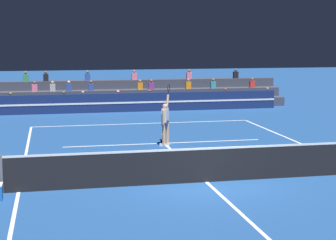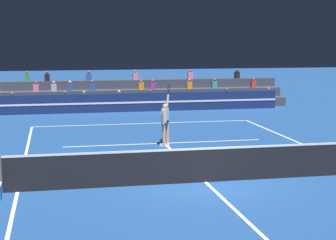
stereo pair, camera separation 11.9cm
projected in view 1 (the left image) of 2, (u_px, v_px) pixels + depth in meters
ground_plane at (206, 182)px, 16.93m from camera, size 120.00×120.00×0.00m
court_lines at (206, 182)px, 16.93m from camera, size 11.10×23.90×0.01m
tennis_net at (207, 164)px, 16.85m from camera, size 12.00×0.10×1.10m
sponsor_banner_wall at (129, 102)px, 32.94m from camera, size 18.00×0.26×1.10m
bleacher_stand at (124, 96)px, 35.38m from camera, size 20.21×2.85×2.28m
tennis_player at (165, 121)px, 22.50m from camera, size 0.58×0.85×2.49m
tennis_ball at (162, 135)px, 24.95m from camera, size 0.07×0.07×0.07m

